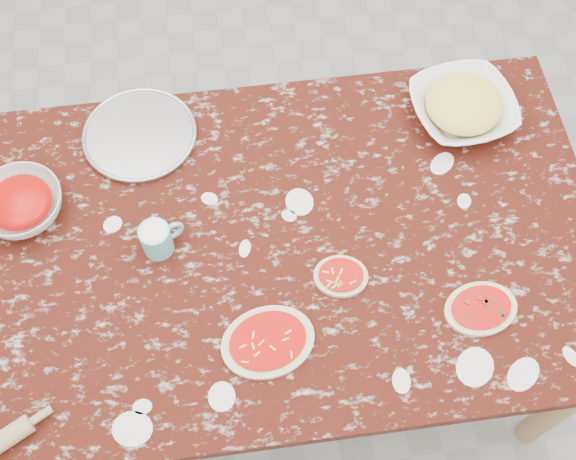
{
  "coord_description": "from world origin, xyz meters",
  "views": [
    {
      "loc": [
        -0.11,
        -0.82,
        2.36
      ],
      "look_at": [
        0.0,
        0.0,
        0.8
      ],
      "focal_mm": 44.77,
      "sensor_mm": 36.0,
      "label": 1
    }
  ],
  "objects_px": {
    "sauce_bowl": "(21,205)",
    "cheese_bowl": "(462,108)",
    "pizza_tray": "(140,135)",
    "worktable": "(288,254)",
    "flour_mug": "(158,239)"
  },
  "relations": [
    {
      "from": "pizza_tray",
      "to": "cheese_bowl",
      "type": "distance_m",
      "value": 0.88
    },
    {
      "from": "pizza_tray",
      "to": "sauce_bowl",
      "type": "relative_size",
      "value": 1.39
    },
    {
      "from": "pizza_tray",
      "to": "flour_mug",
      "type": "xyz_separation_m",
      "value": [
        0.04,
        -0.34,
        0.04
      ]
    },
    {
      "from": "pizza_tray",
      "to": "sauce_bowl",
      "type": "distance_m",
      "value": 0.36
    },
    {
      "from": "sauce_bowl",
      "to": "cheese_bowl",
      "type": "distance_m",
      "value": 1.19
    },
    {
      "from": "worktable",
      "to": "pizza_tray",
      "type": "distance_m",
      "value": 0.52
    },
    {
      "from": "sauce_bowl",
      "to": "flour_mug",
      "type": "bearing_deg",
      "value": -23.74
    },
    {
      "from": "flour_mug",
      "to": "worktable",
      "type": "bearing_deg",
      "value": -3.79
    },
    {
      "from": "pizza_tray",
      "to": "cheese_bowl",
      "type": "bearing_deg",
      "value": -3.07
    },
    {
      "from": "pizza_tray",
      "to": "flour_mug",
      "type": "height_order",
      "value": "flour_mug"
    },
    {
      "from": "cheese_bowl",
      "to": "flour_mug",
      "type": "xyz_separation_m",
      "value": [
        -0.84,
        -0.3,
        0.01
      ]
    },
    {
      "from": "flour_mug",
      "to": "sauce_bowl",
      "type": "bearing_deg",
      "value": 156.26
    },
    {
      "from": "worktable",
      "to": "cheese_bowl",
      "type": "height_order",
      "value": "cheese_bowl"
    },
    {
      "from": "worktable",
      "to": "flour_mug",
      "type": "xyz_separation_m",
      "value": [
        -0.32,
        0.02,
        0.13
      ]
    },
    {
      "from": "worktable",
      "to": "cheese_bowl",
      "type": "bearing_deg",
      "value": 31.31
    }
  ]
}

